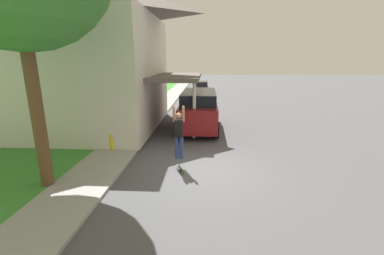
# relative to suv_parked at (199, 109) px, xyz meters

# --- Properties ---
(ground_plane) EXTENTS (120.00, 120.00, 0.00)m
(ground_plane) POSITION_rel_suv_parked_xyz_m (0.24, -5.42, -1.13)
(ground_plane) COLOR #49494C
(lawn) EXTENTS (10.00, 80.00, 0.08)m
(lawn) POSITION_rel_suv_parked_xyz_m (-7.76, 0.58, -1.09)
(lawn) COLOR #387F2D
(lawn) RESTS_ON ground_plane
(sidewalk) EXTENTS (1.80, 80.00, 0.10)m
(sidewalk) POSITION_rel_suv_parked_xyz_m (-3.36, 0.58, -1.08)
(sidewalk) COLOR gray
(sidewalk) RESTS_ON ground_plane
(house) EXTENTS (12.79, 8.63, 8.33)m
(house) POSITION_rel_suv_parked_xyz_m (-7.33, 0.07, 3.26)
(house) COLOR beige
(house) RESTS_ON lawn
(suv_parked) EXTENTS (2.09, 4.97, 2.11)m
(suv_parked) POSITION_rel_suv_parked_xyz_m (0.00, 0.00, 0.00)
(suv_parked) COLOR maroon
(suv_parked) RESTS_ON ground_plane
(car_down_street) EXTENTS (1.97, 4.48, 1.44)m
(car_down_street) POSITION_rel_suv_parked_xyz_m (-0.32, 15.12, -0.45)
(car_down_street) COLOR #B7B7BC
(car_down_street) RESTS_ON ground_plane
(skateboarder) EXTENTS (0.41, 0.22, 1.88)m
(skateboarder) POSITION_rel_suv_parked_xyz_m (-0.52, -5.34, 0.21)
(skateboarder) COLOR navy
(skateboarder) RESTS_ON ground_plane
(skateboard) EXTENTS (0.35, 0.74, 0.33)m
(skateboard) POSITION_rel_suv_parked_xyz_m (-0.45, -5.57, -1.04)
(skateboard) COLOR #337F3D
(skateboard) RESTS_ON ground_plane
(fire_hydrant) EXTENTS (0.20, 0.20, 0.68)m
(fire_hydrant) POSITION_rel_suv_parked_xyz_m (-3.54, -3.79, -0.70)
(fire_hydrant) COLOR gold
(fire_hydrant) RESTS_ON sidewalk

